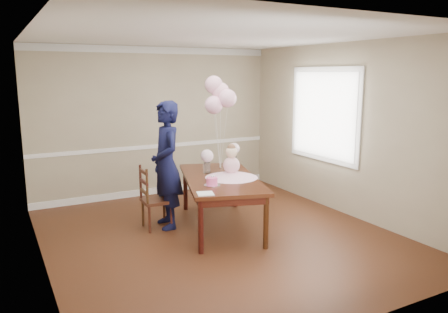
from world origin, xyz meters
TOP-DOWN VIEW (x-y plane):
  - floor at (0.00, 0.00)m, footprint 4.50×5.00m
  - ceiling at (0.00, 0.00)m, footprint 4.50×5.00m
  - wall_back at (0.00, 2.50)m, footprint 4.50×0.02m
  - wall_front at (0.00, -2.50)m, footprint 4.50×0.02m
  - wall_left at (-2.25, 0.00)m, footprint 0.02×5.00m
  - wall_right at (2.25, 0.00)m, footprint 0.02×5.00m
  - chair_rail_trim at (0.00, 2.49)m, footprint 4.50×0.02m
  - crown_molding at (0.00, 2.49)m, footprint 4.50×0.02m
  - baseboard_trim at (0.00, 2.49)m, footprint 4.50×0.02m
  - window_frame at (2.23, 0.50)m, footprint 0.02×1.66m
  - window_blinds at (2.21, 0.50)m, footprint 0.01×1.50m
  - dining_table_top at (0.19, 0.34)m, footprint 1.55×2.21m
  - table_apron at (0.19, 0.34)m, footprint 1.43×2.08m
  - table_leg_fl at (-0.48, -0.42)m, footprint 0.09×0.09m
  - table_leg_fr at (0.32, -0.67)m, footprint 0.09×0.09m
  - table_leg_bl at (0.07, 1.34)m, footprint 0.09×0.09m
  - table_leg_br at (0.87, 1.09)m, footprint 0.09×0.09m
  - baby_skirt at (0.32, 0.25)m, footprint 0.95×0.95m
  - baby_torso at (0.32, 0.25)m, footprint 0.24×0.24m
  - baby_head at (0.32, 0.25)m, footprint 0.17×0.17m
  - baby_hair at (0.32, 0.25)m, footprint 0.12×0.12m
  - cake_platter at (-0.13, -0.03)m, footprint 0.28×0.28m
  - birthday_cake at (-0.13, -0.03)m, footprint 0.19×0.19m
  - cake_flower_a at (-0.13, -0.03)m, footprint 0.03×0.03m
  - cake_flower_b at (-0.10, -0.02)m, footprint 0.03×0.03m
  - rose_vase_near at (0.14, 0.67)m, footprint 0.13×0.13m
  - roses_near at (0.14, 0.67)m, footprint 0.19×0.19m
  - rose_vase_far at (0.81, 1.04)m, footprint 0.13×0.13m
  - roses_far at (0.81, 1.04)m, footprint 0.19×0.19m
  - napkin at (-0.39, -0.37)m, footprint 0.25×0.25m
  - balloon_weight at (0.45, 0.83)m, footprint 0.05×0.05m
  - balloon_a at (0.36, 0.86)m, footprint 0.28×0.28m
  - balloon_b at (0.53, 0.76)m, footprint 0.28×0.28m
  - balloon_c at (0.50, 0.92)m, footprint 0.28×0.28m
  - balloon_d at (0.41, 0.97)m, footprint 0.28×0.28m
  - balloon_ribbon_a at (0.41, 0.85)m, footprint 0.09×0.03m
  - balloon_ribbon_b at (0.49, 0.79)m, footprint 0.08×0.08m
  - balloon_ribbon_c at (0.48, 0.88)m, footprint 0.05×0.09m
  - balloon_ribbon_d at (0.43, 0.90)m, footprint 0.05×0.12m
  - dining_chair_seat at (-0.65, 0.73)m, footprint 0.41×0.41m
  - chair_leg_fl at (-0.81, 0.58)m, footprint 0.04×0.04m
  - chair_leg_fr at (-0.49, 0.57)m, footprint 0.04×0.04m
  - chair_leg_bl at (-0.80, 0.90)m, footprint 0.04×0.04m
  - chair_leg_br at (-0.48, 0.89)m, footprint 0.04×0.04m
  - chair_back_post_l at (-0.83, 0.58)m, footprint 0.04×0.04m
  - chair_back_post_r at (-0.82, 0.90)m, footprint 0.04×0.04m
  - chair_slat_low at (-0.83, 0.74)m, footprint 0.04×0.36m
  - chair_slat_mid at (-0.83, 0.74)m, footprint 0.04×0.36m
  - chair_slat_top at (-0.83, 0.74)m, footprint 0.04×0.36m
  - woman at (-0.49, 0.72)m, footprint 0.50×0.71m

SIDE VIEW (x-z plane):
  - floor at x=0.00m, z-range 0.00..0.00m
  - baseboard_trim at x=0.00m, z-range 0.00..0.12m
  - chair_leg_fl at x=-0.81m, z-range 0.00..0.39m
  - chair_leg_fr at x=-0.49m, z-range 0.00..0.39m
  - chair_leg_bl at x=-0.80m, z-range 0.00..0.39m
  - chair_leg_br at x=-0.48m, z-range 0.00..0.39m
  - table_leg_fl at x=-0.48m, z-range 0.00..0.70m
  - table_leg_fr at x=0.32m, z-range 0.00..0.70m
  - table_leg_bl at x=0.07m, z-range 0.00..0.70m
  - table_leg_br at x=0.87m, z-range 0.00..0.70m
  - dining_chair_seat at x=-0.65m, z-range 0.39..0.43m
  - chair_slat_low at x=-0.83m, z-range 0.54..0.59m
  - table_apron at x=0.19m, z-range 0.60..0.70m
  - chair_back_post_l at x=-0.83m, z-range 0.42..0.93m
  - chair_back_post_r at x=-0.82m, z-range 0.42..0.93m
  - chair_slat_mid at x=-0.83m, z-range 0.69..0.73m
  - dining_table_top at x=0.19m, z-range 0.70..0.75m
  - cake_platter at x=-0.13m, z-range 0.75..0.76m
  - napkin at x=-0.39m, z-range 0.75..0.76m
  - balloon_weight at x=0.45m, z-range 0.75..0.77m
  - baby_skirt at x=0.32m, z-range 0.75..0.85m
  - birthday_cake at x=-0.13m, z-range 0.76..0.86m
  - rose_vase_near at x=0.14m, z-range 0.75..0.91m
  - rose_vase_far at x=0.81m, z-range 0.75..0.91m
  - chair_slat_top at x=-0.83m, z-range 0.83..0.88m
  - cake_flower_a at x=-0.13m, z-range 0.86..0.89m
  - cake_flower_b at x=-0.10m, z-range 0.86..0.89m
  - chair_rail_trim at x=0.00m, z-range 0.86..0.94m
  - woman at x=-0.49m, z-range 0.00..1.85m
  - baby_torso at x=0.32m, z-range 0.81..1.05m
  - roses_near at x=0.14m, z-range 0.91..1.10m
  - roses_far at x=0.81m, z-range 0.91..1.10m
  - baby_head at x=0.32m, z-range 1.03..1.20m
  - baby_hair at x=0.32m, z-range 1.12..1.24m
  - balloon_ribbon_a at x=0.41m, z-range 0.76..1.60m
  - balloon_ribbon_b at x=0.49m, z-range 0.76..1.70m
  - balloon_ribbon_c at x=0.48m, z-range 0.76..1.80m
  - balloon_ribbon_d at x=0.43m, z-range 0.76..1.90m
  - wall_back at x=0.00m, z-range 0.00..2.70m
  - wall_front at x=0.00m, z-range 0.00..2.70m
  - wall_left at x=-2.25m, z-range 0.00..2.70m
  - wall_right at x=2.25m, z-range 0.00..2.70m
  - window_frame at x=2.23m, z-range 0.77..2.33m
  - window_blinds at x=2.21m, z-range 0.85..2.25m
  - balloon_a at x=0.36m, z-range 1.61..1.89m
  - balloon_b at x=0.53m, z-range 1.71..1.99m
  - balloon_c at x=0.50m, z-range 1.81..2.09m
  - balloon_d at x=0.41m, z-range 1.91..2.19m
  - crown_molding at x=0.00m, z-range 2.57..2.69m
  - ceiling at x=0.00m, z-range 2.69..2.71m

